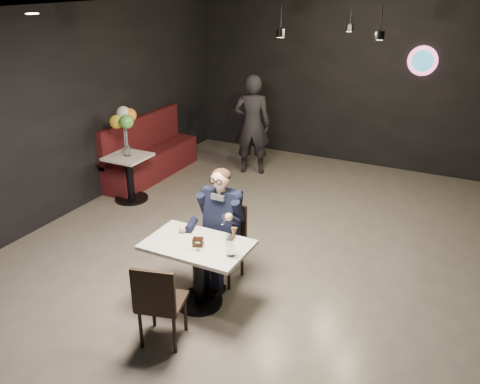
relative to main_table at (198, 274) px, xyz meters
The scene contains 17 objects.
floor 1.03m from the main_table, 56.55° to the left, with size 9.00×9.00×0.00m, color gray.
wall_sign 5.67m from the main_table, 75.87° to the left, with size 0.50×0.06×0.50m, color pink, non-canonical shape.
pendant_lights 3.79m from the main_table, 79.35° to the left, with size 1.40×1.20×0.36m, color black.
main_table is the anchor object (origin of this frame).
chair_far 0.56m from the main_table, 90.00° to the left, with size 0.42×0.46×0.92m, color black.
chair_near 0.68m from the main_table, 90.00° to the right, with size 0.42×0.46×0.92m, color black.
seated_man 0.65m from the main_table, 90.00° to the left, with size 0.60×0.80×1.44m, color black.
dessert_plate 0.38m from the main_table, 77.23° to the right, with size 0.21×0.21×0.01m, color white.
cake_slice 0.43m from the main_table, 50.74° to the right, with size 0.11×0.09×0.08m, color black.
mint_leaf 0.49m from the main_table, 55.31° to the right, with size 0.06×0.04×0.01m, color green.
sundae_glass 0.64m from the main_table, ahead, with size 0.08×0.08×0.19m, color silver.
wafer_cone 0.78m from the main_table, ahead, with size 0.07×0.07×0.13m, color #B9844C.
booth_bench 4.00m from the main_table, 133.00° to the left, with size 0.54×2.16×1.08m, color #430F0E.
side_table 3.09m from the main_table, 141.60° to the left, with size 0.61×0.61×0.76m, color silver.
balloon_vase 3.13m from the main_table, 141.60° to the left, with size 0.10×0.10×0.16m, color silver.
balloon_bunch 3.21m from the main_table, 141.60° to the left, with size 0.39×0.39×0.64m, color gold.
passerby 4.15m from the main_table, 107.45° to the left, with size 0.65×0.43×1.79m, color black.
Camera 1 is at (1.98, -4.78, 3.35)m, focal length 38.00 mm.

